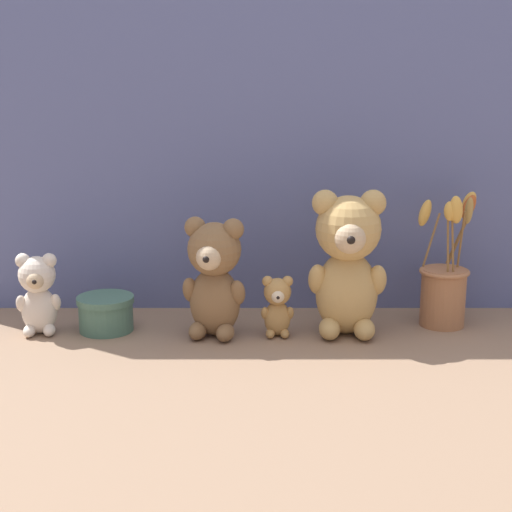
{
  "coord_description": "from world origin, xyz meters",
  "views": [
    {
      "loc": [
        -0.0,
        -1.44,
        0.5
      ],
      "look_at": [
        0.0,
        0.02,
        0.15
      ],
      "focal_mm": 55.0,
      "sensor_mm": 36.0,
      "label": 1
    }
  ],
  "objects_px": {
    "teddy_bear_tiny": "(277,305)",
    "flower_vase": "(445,283)",
    "teddy_bear_small": "(38,292)",
    "teddy_bear_large": "(348,260)",
    "teddy_bear_medium": "(214,275)",
    "decorative_tin_tall": "(106,313)"
  },
  "relations": [
    {
      "from": "teddy_bear_small",
      "to": "teddy_bear_tiny",
      "type": "relative_size",
      "value": 1.34
    },
    {
      "from": "teddy_bear_small",
      "to": "teddy_bear_medium",
      "type": "bearing_deg",
      "value": -2.16
    },
    {
      "from": "flower_vase",
      "to": "decorative_tin_tall",
      "type": "distance_m",
      "value": 0.67
    },
    {
      "from": "teddy_bear_tiny",
      "to": "teddy_bear_large",
      "type": "bearing_deg",
      "value": 5.21
    },
    {
      "from": "teddy_bear_large",
      "to": "teddy_bear_small",
      "type": "distance_m",
      "value": 0.59
    },
    {
      "from": "teddy_bear_large",
      "to": "flower_vase",
      "type": "height_order",
      "value": "teddy_bear_large"
    },
    {
      "from": "teddy_bear_large",
      "to": "teddy_bear_small",
      "type": "xyz_separation_m",
      "value": [
        -0.59,
        0.0,
        -0.06
      ]
    },
    {
      "from": "flower_vase",
      "to": "teddy_bear_large",
      "type": "bearing_deg",
      "value": -164.86
    },
    {
      "from": "teddy_bear_tiny",
      "to": "decorative_tin_tall",
      "type": "distance_m",
      "value": 0.34
    },
    {
      "from": "teddy_bear_medium",
      "to": "teddy_bear_small",
      "type": "relative_size",
      "value": 1.45
    },
    {
      "from": "teddy_bear_tiny",
      "to": "teddy_bear_medium",
      "type": "bearing_deg",
      "value": 179.43
    },
    {
      "from": "teddy_bear_small",
      "to": "decorative_tin_tall",
      "type": "bearing_deg",
      "value": 7.64
    },
    {
      "from": "teddy_bear_large",
      "to": "teddy_bear_medium",
      "type": "height_order",
      "value": "teddy_bear_large"
    },
    {
      "from": "teddy_bear_medium",
      "to": "decorative_tin_tall",
      "type": "height_order",
      "value": "teddy_bear_medium"
    },
    {
      "from": "teddy_bear_small",
      "to": "decorative_tin_tall",
      "type": "relative_size",
      "value": 1.43
    },
    {
      "from": "teddy_bear_tiny",
      "to": "flower_vase",
      "type": "bearing_deg",
      "value": 11.26
    },
    {
      "from": "teddy_bear_large",
      "to": "teddy_bear_medium",
      "type": "relative_size",
      "value": 1.22
    },
    {
      "from": "teddy_bear_small",
      "to": "teddy_bear_tiny",
      "type": "height_order",
      "value": "teddy_bear_small"
    },
    {
      "from": "teddy_bear_medium",
      "to": "decorative_tin_tall",
      "type": "xyz_separation_m",
      "value": [
        -0.21,
        0.03,
        -0.08
      ]
    },
    {
      "from": "decorative_tin_tall",
      "to": "teddy_bear_medium",
      "type": "bearing_deg",
      "value": -7.86
    },
    {
      "from": "teddy_bear_medium",
      "to": "teddy_bear_small",
      "type": "distance_m",
      "value": 0.34
    },
    {
      "from": "teddy_bear_large",
      "to": "flower_vase",
      "type": "bearing_deg",
      "value": 15.14
    }
  ]
}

